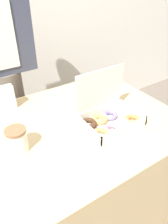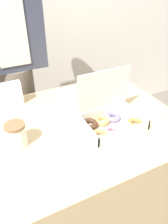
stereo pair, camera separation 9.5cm
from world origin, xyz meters
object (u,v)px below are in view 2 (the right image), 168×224
(donut_box, at_px, (110,120))
(napkin_holder, at_px, (11,94))
(person_customer, at_px, (13,58))
(coffee_cup, at_px, (17,135))

(donut_box, distance_m, napkin_holder, 0.57)
(donut_box, bearing_deg, person_customer, 113.51)
(coffee_cup, distance_m, person_customer, 0.65)
(donut_box, bearing_deg, coffee_cup, 171.02)
(donut_box, height_order, coffee_cup, donut_box)
(napkin_holder, bearing_deg, person_customer, 73.45)
(donut_box, relative_size, coffee_cup, 2.66)
(donut_box, height_order, napkin_holder, donut_box)
(coffee_cup, bearing_deg, napkin_holder, 82.05)
(donut_box, xyz_separation_m, napkin_holder, (-0.38, 0.42, 0.03))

